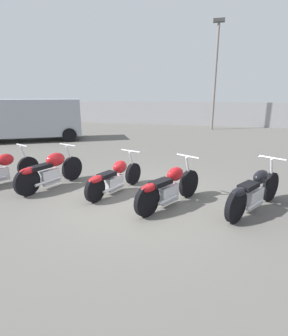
{
  "coord_description": "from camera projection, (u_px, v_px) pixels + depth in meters",
  "views": [
    {
      "loc": [
        1.52,
        -5.25,
        2.34
      ],
      "look_at": [
        0.0,
        0.52,
        0.65
      ],
      "focal_mm": 28.0,
      "sensor_mm": 36.0,
      "label": 1
    }
  ],
  "objects": [
    {
      "name": "ground_plane",
      "position": [
        138.0,
        202.0,
        5.9
      ],
      "size": [
        60.0,
        60.0,
        0.0
      ],
      "primitive_type": "plane",
      "color": "#5B5954"
    },
    {
      "name": "fence_back",
      "position": [
        194.0,
        114.0,
        19.98
      ],
      "size": [
        40.0,
        0.04,
        1.76
      ],
      "color": "gray",
      "rests_on": "ground_plane"
    },
    {
      "name": "light_pole_left",
      "position": [
        216.0,
        66.0,
        16.9
      ],
      "size": [
        0.7,
        0.35,
        6.84
      ],
      "color": "slate",
      "rests_on": "ground_plane"
    },
    {
      "name": "motorcycle_slot_1",
      "position": [
        50.0,
        170.0,
        6.7
      ],
      "size": [
        0.82,
        2.01,
        1.03
      ],
      "rotation": [
        0.0,
        0.0,
        -0.3
      ],
      "color": "black",
      "rests_on": "ground_plane"
    },
    {
      "name": "motorcycle_slot_2",
      "position": [
        114.0,
        178.0,
        6.34
      ],
      "size": [
        0.87,
        1.96,
        0.94
      ],
      "rotation": [
        0.0,
        0.0,
        -0.32
      ],
      "color": "black",
      "rests_on": "ground_plane"
    },
    {
      "name": "motorcycle_slot_3",
      "position": [
        169.0,
        187.0,
        5.56
      ],
      "size": [
        1.11,
        1.86,
        1.02
      ],
      "rotation": [
        0.0,
        0.0,
        -0.51
      ],
      "color": "black",
      "rests_on": "ground_plane"
    },
    {
      "name": "motorcycle_slot_4",
      "position": [
        254.0,
        191.0,
        5.32
      ],
      "size": [
        1.26,
        1.92,
        1.03
      ],
      "rotation": [
        0.0,
        0.0,
        -0.56
      ],
      "color": "black",
      "rests_on": "ground_plane"
    },
    {
      "name": "parked_van",
      "position": [
        29.0,
        118.0,
        13.36
      ],
      "size": [
        5.46,
        4.21,
        2.09
      ],
      "rotation": [
        0.0,
        0.0,
        -1.07
      ],
      "color": "#999EA8",
      "rests_on": "ground_plane"
    }
  ]
}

